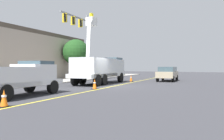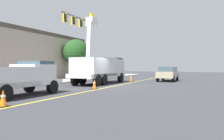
# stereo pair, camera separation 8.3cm
# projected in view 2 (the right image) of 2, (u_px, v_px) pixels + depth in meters

# --- Properties ---
(ground) EXTENTS (120.00, 120.00, 0.00)m
(ground) POSITION_uv_depth(u_px,v_px,m) (113.00, 86.00, 20.01)
(ground) COLOR #38383D
(sidewalk_far_side) EXTENTS (59.78, 13.36, 0.12)m
(sidewalk_far_side) POSITION_uv_depth(u_px,v_px,m) (41.00, 83.00, 23.13)
(sidewalk_far_side) COLOR #B2ADA3
(sidewalk_far_side) RESTS_ON ground
(lane_centre_stripe) EXTENTS (49.35, 8.33, 0.01)m
(lane_centre_stripe) POSITION_uv_depth(u_px,v_px,m) (113.00, 86.00, 20.01)
(lane_centre_stripe) COLOR yellow
(lane_centre_stripe) RESTS_ON ground
(utility_bucket_truck) EXTENTS (8.50, 3.99, 7.38)m
(utility_bucket_truck) POSITION_uv_depth(u_px,v_px,m) (100.00, 68.00, 23.12)
(utility_bucket_truck) COLOR silver
(utility_bucket_truck) RESTS_ON ground
(service_pickup_truck) EXTENTS (5.87, 2.99, 2.06)m
(service_pickup_truck) POSITION_uv_depth(u_px,v_px,m) (18.00, 77.00, 13.20)
(service_pickup_truck) COLOR white
(service_pickup_truck) RESTS_ON ground
(passing_minivan) EXTENTS (5.05, 2.66, 1.69)m
(passing_minivan) POSITION_uv_depth(u_px,v_px,m) (168.00, 73.00, 27.18)
(passing_minivan) COLOR tan
(passing_minivan) RESTS_ON ground
(traffic_cone_leading) EXTENTS (0.40, 0.40, 0.74)m
(traffic_cone_leading) POSITION_uv_depth(u_px,v_px,m) (3.00, 98.00, 9.71)
(traffic_cone_leading) COLOR black
(traffic_cone_leading) RESTS_ON ground
(traffic_cone_mid_front) EXTENTS (0.40, 0.40, 0.78)m
(traffic_cone_mid_front) POSITION_uv_depth(u_px,v_px,m) (94.00, 84.00, 17.39)
(traffic_cone_mid_front) COLOR black
(traffic_cone_mid_front) RESTS_ON ground
(traffic_cone_mid_rear) EXTENTS (0.40, 0.40, 0.78)m
(traffic_cone_mid_rear) POSITION_uv_depth(u_px,v_px,m) (131.00, 78.00, 26.35)
(traffic_cone_mid_rear) COLOR black
(traffic_cone_mid_rear) RESTS_ON ground
(traffic_signal_mast) EXTENTS (5.89, 1.22, 8.42)m
(traffic_signal_mast) POSITION_uv_depth(u_px,v_px,m) (80.00, 33.00, 28.18)
(traffic_signal_mast) COLOR gray
(traffic_signal_mast) RESTS_ON ground
(street_tree_right) EXTENTS (3.71, 3.71, 5.60)m
(street_tree_right) POSITION_uv_depth(u_px,v_px,m) (76.00, 52.00, 32.58)
(street_tree_right) COLOR brown
(street_tree_right) RESTS_ON ground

